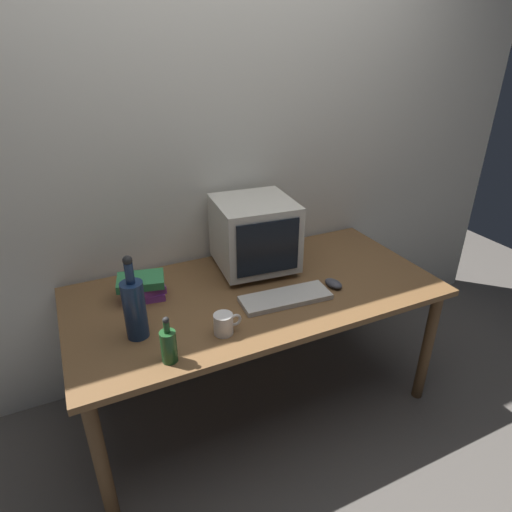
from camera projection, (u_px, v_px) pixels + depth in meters
The scene contains 10 objects.
ground_plane at pixel (256, 397), 2.40m from camera, with size 6.00×6.00×0.00m, color #56514C.
back_wall at pixel (216, 154), 2.23m from camera, with size 4.00×0.08×2.50m, color silver.
desk at pixel (256, 302), 2.12m from camera, with size 1.76×0.85×0.70m.
crt_monitor at pixel (254, 234), 2.20m from camera, with size 0.41×0.42×0.37m.
keyboard at pixel (286, 298), 1.99m from camera, with size 0.42×0.15×0.02m, color beige.
computer_mouse at pixel (333, 283), 2.10m from camera, with size 0.06×0.10×0.04m, color #3F3F47.
bottle_tall at pixel (134, 307), 1.70m from camera, with size 0.09×0.09×0.36m.
bottle_short at pixel (169, 345), 1.59m from camera, with size 0.06×0.06×0.20m.
book_stack at pixel (142, 287), 2.00m from camera, with size 0.24×0.19×0.11m.
mug at pixel (224, 324), 1.76m from camera, with size 0.12×0.08×0.09m.
Camera 1 is at (-0.76, -1.62, 1.78)m, focal length 30.31 mm.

